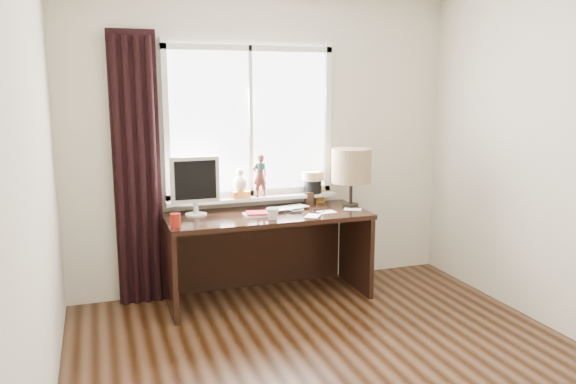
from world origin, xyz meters
name	(u,v)px	position (x,y,z in m)	size (l,w,h in m)	color
wall_back	(266,144)	(0.00, 2.00, 1.30)	(3.50, 2.60, 0.00)	beige
wall_left	(28,198)	(-1.75, 0.00, 1.30)	(4.00, 2.60, 0.00)	beige
laptop	(289,208)	(0.11, 1.70, 0.76)	(0.36, 0.23, 0.03)	silver
mug	(273,213)	(-0.12, 1.41, 0.80)	(0.10, 0.10, 0.10)	white
red_cup	(175,221)	(-0.90, 1.41, 0.80)	(0.08, 0.08, 0.11)	maroon
window	(253,144)	(-0.13, 1.95, 1.31)	(1.52, 0.21, 1.40)	white
curtain	(137,172)	(-1.13, 1.91, 1.12)	(0.38, 0.09, 2.25)	black
desk	(265,239)	(-0.10, 1.73, 0.51)	(1.70, 0.70, 0.75)	black
monitor	(195,182)	(-0.68, 1.76, 1.03)	(0.40, 0.18, 0.49)	beige
notebook_stack	(258,214)	(-0.20, 1.58, 0.77)	(0.24, 0.18, 0.03)	beige
brush_holder	(309,198)	(0.36, 1.85, 0.81)	(0.09, 0.09, 0.25)	black
icon_frame	(320,195)	(0.50, 1.92, 0.81)	(0.10, 0.04, 0.13)	gold
table_lamp	(351,166)	(0.68, 1.65, 1.11)	(0.35, 0.35, 0.52)	black
loose_papers	(331,212)	(0.42, 1.50, 0.75)	(0.60, 0.30, 0.00)	white
desk_cables	(302,211)	(0.19, 1.60, 0.75)	(0.35, 0.20, 0.01)	black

